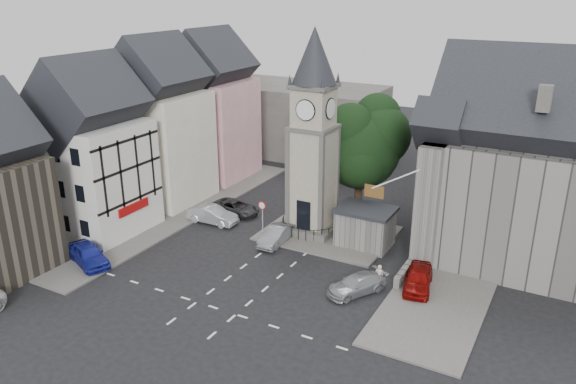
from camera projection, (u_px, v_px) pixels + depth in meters
The scene contains 23 objects.
ground at pixel (261, 271), 39.68m from camera, with size 120.00×120.00×0.00m, color black.
pavement_west at pixel (177, 210), 50.21m from camera, with size 6.00×30.00×0.14m, color #595651.
pavement_east at pixel (459, 262), 40.83m from camera, with size 6.00×26.00×0.14m, color #595651.
central_island at pixel (328, 233), 45.55m from camera, with size 10.00×8.00×0.16m, color #595651.
road_markings at pixel (216, 308), 35.15m from camera, with size 20.00×8.00×0.01m, color silver.
clock_tower at pixel (313, 135), 43.42m from camera, with size 4.86×4.86×16.25m.
stone_shelter at pixel (365, 227), 43.14m from camera, with size 4.30×3.30×3.08m.
town_tree at pixel (361, 138), 47.03m from camera, with size 7.20×7.20×10.80m.
warning_sign_post at pixel (262, 211), 44.88m from camera, with size 0.70×0.19×2.85m.
terrace_pink at pixel (212, 114), 57.52m from camera, with size 8.10×7.60×12.80m.
terrace_cream at pixel (160, 130), 50.94m from camera, with size 8.10×7.60×12.80m.
terrace_tudor at pixel (93, 157), 44.50m from camera, with size 8.10×7.60×12.00m.
backdrop_west at pixel (297, 119), 66.71m from camera, with size 20.00×10.00×8.00m, color #4C4944.
east_building at pixel (530, 178), 39.52m from camera, with size 14.40×11.40×12.60m.
east_boundary_wall at pixel (429, 239), 43.60m from camera, with size 0.40×16.00×0.90m, color #5A5753.
flagpole at pixel (395, 179), 36.92m from camera, with size 3.68×0.10×2.74m.
car_west_blue at pixel (88, 255), 40.41m from camera, with size 1.83×4.54×1.55m, color navy.
car_west_silver at pixel (212, 215), 47.49m from camera, with size 1.55×4.44×1.46m, color #ACAFB5.
car_west_grey at pixel (236, 207), 49.42m from camera, with size 2.03×4.39×1.22m, color #29292C.
car_island_silver at pixel (276, 235), 43.75m from camera, with size 1.42×4.06×1.34m, color gray.
car_island_east at pixel (357, 284), 36.72m from camera, with size 1.71×4.21×1.22m, color #9A9DA2.
car_east_red at pixel (418, 278), 37.22m from camera, with size 1.74×4.31×1.47m, color maroon.
pedestrian at pixel (379, 276), 37.44m from camera, with size 0.59×0.38×1.61m, color beige.
Camera 1 is at (18.58, -30.00, 19.08)m, focal length 35.00 mm.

